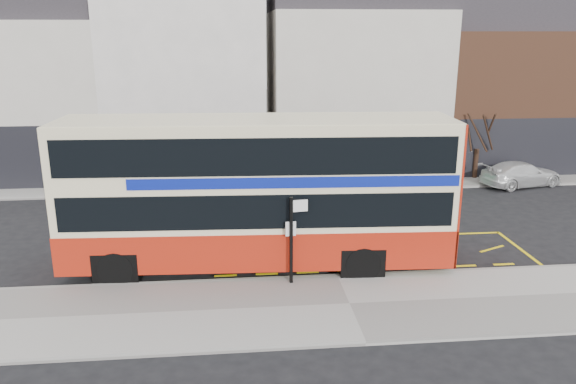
{
  "coord_description": "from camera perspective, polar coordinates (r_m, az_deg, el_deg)",
  "views": [
    {
      "loc": [
        -3.12,
        -16.36,
        7.53
      ],
      "look_at": [
        -1.32,
        2.0,
        2.22
      ],
      "focal_mm": 35.0,
      "sensor_mm": 36.0,
      "label": 1
    }
  ],
  "objects": [
    {
      "name": "bus_stop_post",
      "position": [
        16.7,
        0.53,
        -4.02
      ],
      "size": [
        0.68,
        0.14,
        2.71
      ],
      "rotation": [
        0.0,
        0.0,
        0.12
      ],
      "color": "black",
      "rests_on": "pavement"
    },
    {
      "name": "terrace_left",
      "position": [
        31.52,
        -10.12,
        11.81
      ],
      "size": [
        8.0,
        8.01,
        11.8
      ],
      "color": "beige",
      "rests_on": "ground"
    },
    {
      "name": "road_markings",
      "position": [
        19.72,
        3.96,
        -6.4
      ],
      "size": [
        14.0,
        3.4,
        0.01
      ],
      "primitive_type": null,
      "color": "yellow",
      "rests_on": "ground"
    },
    {
      "name": "kerb",
      "position": [
        17.92,
        5.01,
        -8.59
      ],
      "size": [
        40.0,
        0.15,
        0.15
      ],
      "primitive_type": "cube",
      "color": "gray",
      "rests_on": "ground"
    },
    {
      "name": "car_silver",
      "position": [
        25.91,
        -13.9,
        0.18
      ],
      "size": [
        4.08,
        2.6,
        1.29
      ],
      "primitive_type": "imported",
      "rotation": [
        0.0,
        0.0,
        1.27
      ],
      "color": "#A5A5AA",
      "rests_on": "ground"
    },
    {
      "name": "terrace_far_left",
      "position": [
        33.13,
        -24.22,
        10.0
      ],
      "size": [
        8.0,
        8.01,
        10.8
      ],
      "color": "beige",
      "rests_on": "ground"
    },
    {
      "name": "far_pavement",
      "position": [
        28.53,
        0.88,
        0.92
      ],
      "size": [
        50.0,
        3.0,
        0.15
      ],
      "primitive_type": "cube",
      "color": "#A29F99",
      "rests_on": "ground"
    },
    {
      "name": "double_decker_bus",
      "position": [
        17.97,
        -2.98,
        0.07
      ],
      "size": [
        12.43,
        3.4,
        4.92
      ],
      "rotation": [
        0.0,
        0.0,
        -0.05
      ],
      "color": "beige",
      "rests_on": "ground"
    },
    {
      "name": "street_tree_right",
      "position": [
        30.33,
        18.89,
        6.79
      ],
      "size": [
        2.1,
        2.1,
        4.54
      ],
      "color": "#341F17",
      "rests_on": "ground"
    },
    {
      "name": "ground",
      "position": [
        18.28,
        4.79,
        -8.32
      ],
      "size": [
        120.0,
        120.0,
        0.0
      ],
      "primitive_type": "plane",
      "color": "black",
      "rests_on": "ground"
    },
    {
      "name": "pavement",
      "position": [
        16.22,
        6.26,
        -11.4
      ],
      "size": [
        40.0,
        4.0,
        0.15
      ],
      "primitive_type": "cube",
      "color": "#A29F99",
      "rests_on": "ground"
    },
    {
      "name": "terrace_right",
      "position": [
        35.15,
        21.17,
        10.19
      ],
      "size": [
        9.0,
        8.01,
        10.3
      ],
      "color": "brown",
      "rests_on": "ground"
    },
    {
      "name": "terrace_green_shop",
      "position": [
        32.13,
        6.45,
        11.59
      ],
      "size": [
        9.0,
        8.01,
        11.3
      ],
      "color": "beige",
      "rests_on": "ground"
    },
    {
      "name": "car_grey",
      "position": [
        26.22,
        -2.97,
        1.08
      ],
      "size": [
        4.68,
        1.86,
        1.52
      ],
      "primitive_type": "imported",
      "rotation": [
        0.0,
        0.0,
        1.52
      ],
      "color": "#414549",
      "rests_on": "ground"
    },
    {
      "name": "car_white",
      "position": [
        30.48,
        22.61,
        1.71
      ],
      "size": [
        4.53,
        2.69,
        1.23
      ],
      "primitive_type": "imported",
      "rotation": [
        0.0,
        0.0,
        1.81
      ],
      "color": "white",
      "rests_on": "ground"
    }
  ]
}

